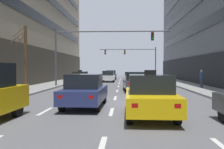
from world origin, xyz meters
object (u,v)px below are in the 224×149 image
object	(u,v)px
taxi_driving_1	(80,78)
car_driving_2	(111,75)
car_driving_0	(135,82)
street_tree_0	(25,56)
car_driving_3	(85,91)
traffic_signal_0	(93,43)
pedestrian_0	(202,77)
taxi_driving_4	(150,96)
car_driving_5	(108,76)
traffic_signal_1	(135,55)

from	to	relation	value
taxi_driving_1	car_driving_2	size ratio (longest dim) A/B	0.99
car_driving_0	street_tree_0	size ratio (longest dim) A/B	0.83
taxi_driving_1	car_driving_3	xyz separation A→B (m)	(3.09, -15.96, 0.05)
car_driving_0	traffic_signal_0	world-z (taller)	traffic_signal_0
pedestrian_0	street_tree_0	bearing A→B (deg)	-165.81
taxi_driving_4	street_tree_0	xyz separation A→B (m)	(-9.05, 9.44, 2.08)
traffic_signal_0	car_driving_3	bearing A→B (deg)	-84.62
taxi_driving_4	taxi_driving_1	bearing A→B (deg)	108.51
car_driving_0	taxi_driving_1	size ratio (longest dim) A/B	1.08
traffic_signal_0	car_driving_2	bearing A→B (deg)	86.52
taxi_driving_4	car_driving_5	xyz separation A→B (m)	(-3.22, 24.46, -0.07)
car_driving_3	street_tree_0	size ratio (longest dim) A/B	0.84
taxi_driving_1	traffic_signal_1	bearing A→B (deg)	67.65
car_driving_0	pedestrian_0	distance (m)	6.85
street_tree_0	pedestrian_0	bearing A→B (deg)	14.19
car_driving_5	pedestrian_0	size ratio (longest dim) A/B	2.54
car_driving_5	traffic_signal_0	xyz separation A→B (m)	(-1.00, -9.41, 3.72)
car_driving_3	taxi_driving_4	size ratio (longest dim) A/B	0.98
traffic_signal_1	car_driving_2	bearing A→B (deg)	-139.54
car_driving_0	car_driving_5	size ratio (longest dim) A/B	1.06
car_driving_2	car_driving_3	bearing A→B (deg)	-89.67
taxi_driving_1	car_driving_3	distance (m)	16.26
car_driving_0	taxi_driving_4	world-z (taller)	taxi_driving_4
car_driving_2	street_tree_0	world-z (taller)	street_tree_0
car_driving_2	street_tree_0	size ratio (longest dim) A/B	0.78
car_driving_3	traffic_signal_0	distance (m)	13.34
car_driving_2	traffic_signal_0	world-z (taller)	traffic_signal_0
car_driving_5	traffic_signal_0	distance (m)	10.17
traffic_signal_0	street_tree_0	xyz separation A→B (m)	(-4.83, -5.62, -1.57)
car_driving_0	street_tree_0	xyz separation A→B (m)	(-8.94, -1.42, 2.11)
traffic_signal_1	street_tree_0	distance (m)	28.01
taxi_driving_4	street_tree_0	bearing A→B (deg)	133.80
car_driving_0	taxi_driving_1	bearing A→B (deg)	129.08
taxi_driving_1	taxi_driving_4	distance (m)	19.25
traffic_signal_1	street_tree_0	bearing A→B (deg)	-111.05
taxi_driving_4	car_driving_5	size ratio (longest dim) A/B	1.09
traffic_signal_0	car_driving_5	bearing A→B (deg)	83.93
street_tree_0	pedestrian_0	size ratio (longest dim) A/B	3.24
car_driving_2	car_driving_5	size ratio (longest dim) A/B	0.99
traffic_signal_1	street_tree_0	size ratio (longest dim) A/B	1.95
car_driving_5	traffic_signal_1	bearing A→B (deg)	69.15
car_driving_5	traffic_signal_1	xyz separation A→B (m)	(4.22, 11.08, 3.56)
car_driving_5	pedestrian_0	distance (m)	14.65
car_driving_0	taxi_driving_1	xyz separation A→B (m)	(-6.01, 7.40, -0.04)
pedestrian_0	taxi_driving_1	bearing A→B (deg)	158.26
car_driving_5	traffic_signal_1	size ratio (longest dim) A/B	0.40
car_driving_3	car_driving_5	bearing A→B (deg)	90.52
taxi_driving_1	car_driving_5	distance (m)	6.85
pedestrian_0	car_driving_0	bearing A→B (deg)	-158.96
traffic_signal_0	traffic_signal_1	size ratio (longest dim) A/B	1.13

